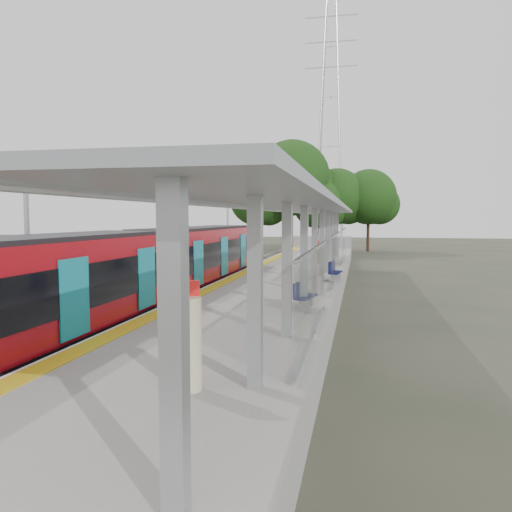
# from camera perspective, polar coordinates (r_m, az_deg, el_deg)

# --- Properties ---
(ground) EXTENTS (200.00, 200.00, 0.00)m
(ground) POSITION_cam_1_polar(r_m,az_deg,el_deg) (8.75, -17.31, -23.77)
(ground) COLOR #474438
(ground) RESTS_ON ground
(trackbed) EXTENTS (3.00, 70.00, 0.24)m
(trackbed) POSITION_cam_1_polar(r_m,az_deg,el_deg) (28.26, -5.49, -3.73)
(trackbed) COLOR #59544C
(trackbed) RESTS_ON ground
(platform) EXTENTS (6.00, 50.00, 1.00)m
(platform) POSITION_cam_1_polar(r_m,az_deg,el_deg) (27.22, 3.60, -3.22)
(platform) COLOR gray
(platform) RESTS_ON ground
(tactile_strip) EXTENTS (0.60, 50.00, 0.02)m
(tactile_strip) POSITION_cam_1_polar(r_m,az_deg,el_deg) (27.64, -1.64, -2.03)
(tactile_strip) COLOR gold
(tactile_strip) RESTS_ON platform
(end_fence) EXTENTS (6.00, 0.10, 1.20)m
(end_fence) POSITION_cam_1_polar(r_m,az_deg,el_deg) (51.86, 7.54, 1.59)
(end_fence) COLOR #9EA0A5
(end_fence) RESTS_ON platform
(train) EXTENTS (2.74, 27.60, 3.62)m
(train) POSITION_cam_1_polar(r_m,az_deg,el_deg) (20.11, -12.76, -1.57)
(train) COLOR black
(train) RESTS_ON ground
(canopy) EXTENTS (3.27, 38.00, 3.66)m
(canopy) POSITION_cam_1_polar(r_m,az_deg,el_deg) (23.00, 6.26, 4.61)
(canopy) COLOR #9EA0A5
(canopy) RESTS_ON platform
(pylon) EXTENTS (8.00, 4.00, 38.00)m
(pylon) POSITION_cam_1_polar(r_m,az_deg,el_deg) (81.23, 8.47, 14.91)
(pylon) COLOR #9EA0A5
(pylon) RESTS_ON ground
(tree_cluster) EXTENTS (19.59, 11.67, 13.18)m
(tree_cluster) POSITION_cam_1_polar(r_m,az_deg,el_deg) (59.88, 6.28, 7.45)
(tree_cluster) COLOR #382316
(tree_cluster) RESTS_ON ground
(catenary_masts) EXTENTS (2.08, 48.16, 5.40)m
(catenary_masts) POSITION_cam_1_polar(r_m,az_deg,el_deg) (27.63, -9.55, 1.86)
(catenary_masts) COLOR #9EA0A5
(catenary_masts) RESTS_ON ground
(bench_near) EXTENTS (0.73, 1.45, 0.95)m
(bench_near) POSITION_cam_1_polar(r_m,az_deg,el_deg) (17.07, 5.48, -4.39)
(bench_near) COLOR #0F104D
(bench_near) RESTS_ON platform
(bench_mid) EXTENTS (0.64, 1.51, 1.00)m
(bench_mid) POSITION_cam_1_polar(r_m,az_deg,el_deg) (24.65, 8.89, -1.66)
(bench_mid) COLOR #0F104D
(bench_mid) RESTS_ON platform
(bench_far) EXTENTS (0.62, 1.61, 1.07)m
(bench_far) POSITION_cam_1_polar(r_m,az_deg,el_deg) (34.10, 8.23, 0.08)
(bench_far) COLOR #0F104D
(bench_far) RESTS_ON platform
(info_pillar_near) EXTENTS (0.45, 0.45, 2.00)m
(info_pillar_near) POSITION_cam_1_polar(r_m,az_deg,el_deg) (9.14, -7.65, -9.81)
(info_pillar_near) COLOR beige
(info_pillar_near) RESTS_ON platform
(info_pillar_far) EXTENTS (0.35, 0.35, 1.57)m
(info_pillar_far) POSITION_cam_1_polar(r_m,az_deg,el_deg) (34.14, 7.04, 0.29)
(info_pillar_far) COLOR beige
(info_pillar_far) RESTS_ON platform
(litter_bin) EXTENTS (0.51, 0.51, 0.81)m
(litter_bin) POSITION_cam_1_polar(r_m,az_deg,el_deg) (20.15, 7.05, -3.34)
(litter_bin) COLOR #9EA0A5
(litter_bin) RESTS_ON platform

